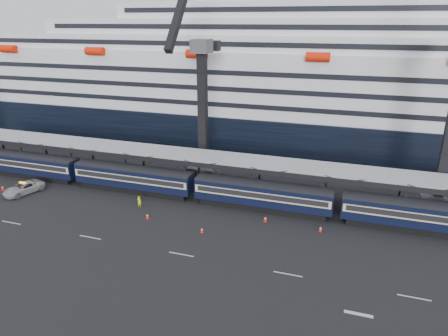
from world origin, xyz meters
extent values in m
plane|color=black|center=(0.00, 0.00, 0.00)|extent=(260.00, 260.00, 0.00)
cube|color=beige|center=(-38.00, -4.00, 0.01)|extent=(3.00, 0.15, 0.02)
cube|color=beige|center=(-26.00, -4.00, 0.01)|extent=(3.00, 0.15, 0.02)
cube|color=beige|center=(-14.00, -4.00, 0.01)|extent=(3.00, 0.15, 0.02)
cube|color=beige|center=(-2.00, -4.00, 0.01)|extent=(3.00, 0.15, 0.02)
cube|color=beige|center=(10.00, -4.00, 0.01)|extent=(3.00, 0.15, 0.02)
cube|color=beige|center=(5.00, -8.00, 0.01)|extent=(2.50, 0.40, 0.02)
cube|color=black|center=(-48.00, 10.00, 0.45)|extent=(17.48, 2.40, 0.90)
cube|color=black|center=(-48.00, 10.00, 2.25)|extent=(19.00, 2.80, 2.70)
cube|color=beige|center=(-48.00, 10.00, 2.55)|extent=(18.62, 2.92, 1.05)
cube|color=black|center=(-48.00, 10.00, 2.60)|extent=(17.86, 2.98, 0.70)
cube|color=black|center=(-48.00, 10.00, 3.75)|extent=(19.00, 2.50, 0.35)
cube|color=black|center=(-28.00, 10.00, 0.45)|extent=(17.48, 2.40, 0.90)
cube|color=black|center=(-28.00, 10.00, 2.25)|extent=(19.00, 2.80, 2.70)
cube|color=beige|center=(-28.00, 10.00, 2.55)|extent=(18.62, 2.92, 1.05)
cube|color=black|center=(-28.00, 10.00, 2.60)|extent=(17.86, 2.98, 0.70)
cube|color=black|center=(-28.00, 10.00, 3.75)|extent=(19.00, 2.50, 0.35)
cube|color=black|center=(-8.00, 10.00, 0.45)|extent=(17.48, 2.40, 0.90)
cube|color=black|center=(-8.00, 10.00, 2.25)|extent=(19.00, 2.80, 2.70)
cube|color=beige|center=(-8.00, 10.00, 2.55)|extent=(18.62, 2.92, 1.05)
cube|color=black|center=(-8.00, 10.00, 2.60)|extent=(17.86, 2.98, 0.70)
cube|color=black|center=(-8.00, 10.00, 3.75)|extent=(19.00, 2.50, 0.35)
cube|color=black|center=(12.00, 10.00, 0.45)|extent=(17.48, 2.40, 0.90)
cube|color=black|center=(12.00, 10.00, 2.25)|extent=(19.00, 2.80, 2.70)
cube|color=beige|center=(12.00, 10.00, 2.55)|extent=(18.62, 2.92, 1.05)
cube|color=black|center=(12.00, 10.00, 2.60)|extent=(17.86, 2.98, 0.70)
cube|color=black|center=(12.00, 10.00, 3.75)|extent=(19.00, 2.50, 0.35)
cube|color=gray|center=(0.00, 14.00, 5.40)|extent=(130.00, 6.00, 0.25)
cube|color=black|center=(0.00, 11.00, 5.10)|extent=(130.00, 0.25, 0.70)
cube|color=black|center=(0.00, 17.00, 5.10)|extent=(130.00, 0.25, 0.70)
cube|color=black|center=(-60.00, 16.80, 2.70)|extent=(0.25, 0.25, 5.40)
cube|color=black|center=(-50.00, 11.20, 2.70)|extent=(0.25, 0.25, 5.40)
cube|color=black|center=(-50.00, 16.80, 2.70)|extent=(0.25, 0.25, 5.40)
cube|color=black|center=(-40.00, 11.20, 2.70)|extent=(0.25, 0.25, 5.40)
cube|color=black|center=(-40.00, 16.80, 2.70)|extent=(0.25, 0.25, 5.40)
cube|color=black|center=(-30.00, 11.20, 2.70)|extent=(0.25, 0.25, 5.40)
cube|color=black|center=(-30.00, 16.80, 2.70)|extent=(0.25, 0.25, 5.40)
cube|color=black|center=(-20.00, 11.20, 2.70)|extent=(0.25, 0.25, 5.40)
cube|color=black|center=(-20.00, 16.80, 2.70)|extent=(0.25, 0.25, 5.40)
cube|color=black|center=(-10.00, 11.20, 2.70)|extent=(0.25, 0.25, 5.40)
cube|color=black|center=(-10.00, 16.80, 2.70)|extent=(0.25, 0.25, 5.40)
cube|color=black|center=(0.00, 11.20, 2.70)|extent=(0.25, 0.25, 5.40)
cube|color=black|center=(0.00, 16.80, 2.70)|extent=(0.25, 0.25, 5.40)
cube|color=black|center=(10.00, 11.20, 2.70)|extent=(0.25, 0.25, 5.40)
cube|color=black|center=(10.00, 16.80, 2.70)|extent=(0.25, 0.25, 5.40)
cube|color=black|center=(0.00, 46.00, 3.50)|extent=(200.00, 28.00, 7.00)
cube|color=white|center=(0.00, 46.00, 13.00)|extent=(190.00, 26.88, 12.00)
cube|color=white|center=(0.00, 46.00, 20.50)|extent=(160.00, 24.64, 3.00)
cube|color=black|center=(0.00, 33.63, 20.50)|extent=(153.60, 0.12, 0.90)
cube|color=white|center=(0.00, 46.00, 23.50)|extent=(124.00, 21.84, 3.00)
cube|color=black|center=(0.00, 35.03, 23.50)|extent=(119.04, 0.12, 0.90)
cube|color=white|center=(0.00, 46.00, 26.50)|extent=(90.00, 19.04, 3.00)
cube|color=black|center=(0.00, 36.43, 26.50)|extent=(86.40, 0.12, 0.90)
cylinder|color=#FF2208|center=(-70.00, 31.96, 18.80)|extent=(4.00, 1.60, 1.60)
cylinder|color=#FF2208|center=(-48.00, 31.96, 18.80)|extent=(4.00, 1.60, 1.60)
cylinder|color=#FF2208|center=(-26.00, 31.96, 18.80)|extent=(4.00, 1.60, 1.60)
cylinder|color=#FF2208|center=(-4.00, 31.96, 18.80)|extent=(4.00, 1.60, 1.60)
cube|color=#4A4C51|center=(-20.00, 19.00, 1.00)|extent=(4.50, 4.50, 2.00)
cube|color=black|center=(-20.00, 19.00, 11.00)|extent=(1.30, 1.30, 18.00)
cube|color=#4A4C51|center=(-20.00, 19.00, 21.00)|extent=(2.60, 3.20, 2.00)
cube|color=black|center=(-20.00, 21.52, 21.00)|extent=(0.90, 5.04, 0.90)
cube|color=black|center=(-20.00, 24.04, 20.80)|extent=(2.20, 1.60, 1.60)
cube|color=#4A4C51|center=(15.00, 18.00, 1.00)|extent=(4.50, 4.50, 2.00)
imported|color=#A0A2A7|center=(-43.51, 4.11, 0.82)|extent=(4.35, 6.48, 1.65)
imported|color=#D8FA0D|center=(-24.46, 5.26, 0.84)|extent=(0.64, 0.45, 1.68)
cube|color=#FF2208|center=(-47.53, 4.02, 0.02)|extent=(0.41, 0.41, 0.04)
cone|color=#FF2208|center=(-47.53, 4.02, 0.43)|extent=(0.34, 0.34, 0.77)
cylinder|color=white|center=(-47.53, 4.02, 0.43)|extent=(0.29, 0.29, 0.13)
cube|color=#FF2208|center=(-21.76, 2.53, 0.02)|extent=(0.41, 0.41, 0.04)
cone|color=#FF2208|center=(-21.76, 2.53, 0.44)|extent=(0.35, 0.35, 0.78)
cylinder|color=white|center=(-21.76, 2.53, 0.44)|extent=(0.29, 0.29, 0.13)
cube|color=#FF2208|center=(-13.58, 1.33, 0.02)|extent=(0.37, 0.37, 0.04)
cone|color=#FF2208|center=(-13.58, 1.33, 0.39)|extent=(0.31, 0.31, 0.71)
cylinder|color=white|center=(-13.58, 1.33, 0.39)|extent=(0.27, 0.27, 0.12)
cube|color=#FF2208|center=(-6.75, 6.57, 0.02)|extent=(0.41, 0.41, 0.04)
cone|color=#FF2208|center=(-6.75, 6.57, 0.43)|extent=(0.35, 0.35, 0.78)
cylinder|color=white|center=(-6.75, 6.57, 0.43)|extent=(0.29, 0.29, 0.13)
cube|color=#FF2208|center=(0.35, 6.13, 0.02)|extent=(0.39, 0.39, 0.04)
cone|color=#FF2208|center=(0.35, 6.13, 0.41)|extent=(0.33, 0.33, 0.74)
cylinder|color=white|center=(0.35, 6.13, 0.41)|extent=(0.28, 0.28, 0.12)
camera|label=1|loc=(2.51, -39.16, 24.68)|focal=32.00mm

